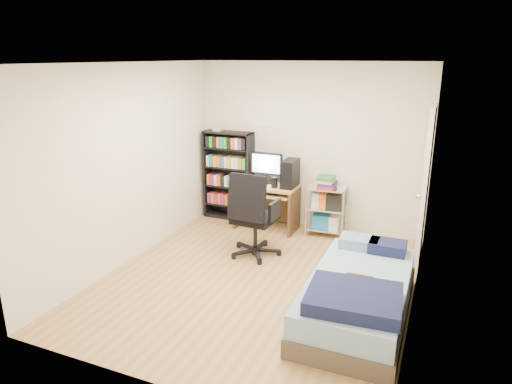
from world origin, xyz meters
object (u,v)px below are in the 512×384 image
at_px(computer_desk, 274,189).
at_px(media_shelf, 229,174).
at_px(bed, 358,295).
at_px(office_chair, 254,230).

bearing_deg(computer_desk, media_shelf, 168.58).
relative_size(computer_desk, bed, 0.60).
bearing_deg(computer_desk, bed, -50.18).
relative_size(media_shelf, computer_desk, 1.27).
bearing_deg(office_chair, media_shelf, 131.40).
bearing_deg(bed, media_shelf, 139.06).
distance_m(computer_desk, office_chair, 1.09).
height_order(office_chair, bed, office_chair).
xyz_separation_m(office_chair, bed, (1.56, -0.97, -0.13)).
xyz_separation_m(computer_desk, office_chair, (0.12, -1.05, -0.26)).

